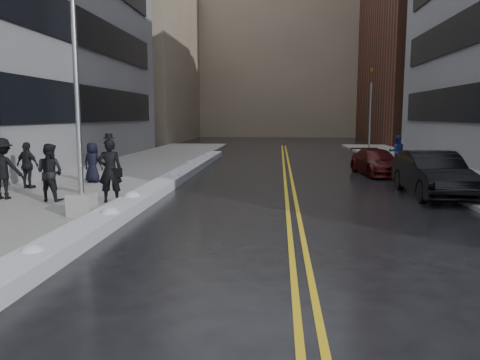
% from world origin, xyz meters
% --- Properties ---
extents(ground, '(160.00, 160.00, 0.00)m').
position_xyz_m(ground, '(0.00, 0.00, 0.00)').
color(ground, black).
rests_on(ground, ground).
extents(sidewalk_west, '(5.50, 50.00, 0.15)m').
position_xyz_m(sidewalk_west, '(-5.75, 10.00, 0.07)').
color(sidewalk_west, gray).
rests_on(sidewalk_west, ground).
extents(sidewalk_east, '(4.00, 50.00, 0.15)m').
position_xyz_m(sidewalk_east, '(10.00, 10.00, 0.07)').
color(sidewalk_east, gray).
rests_on(sidewalk_east, ground).
extents(lane_line_left, '(0.12, 50.00, 0.01)m').
position_xyz_m(lane_line_left, '(2.35, 10.00, 0.00)').
color(lane_line_left, gold).
rests_on(lane_line_left, ground).
extents(lane_line_right, '(0.12, 50.00, 0.01)m').
position_xyz_m(lane_line_right, '(2.65, 10.00, 0.00)').
color(lane_line_right, gold).
rests_on(lane_line_right, ground).
extents(snow_ridge, '(0.90, 30.00, 0.34)m').
position_xyz_m(snow_ridge, '(-2.45, 8.00, 0.17)').
color(snow_ridge, silver).
rests_on(snow_ridge, ground).
extents(building_west_far, '(14.00, 22.00, 18.00)m').
position_xyz_m(building_west_far, '(-15.50, 44.00, 9.00)').
color(building_west_far, gray).
rests_on(building_west_far, ground).
extents(building_east_far, '(14.00, 20.00, 28.00)m').
position_xyz_m(building_east_far, '(19.00, 42.00, 14.00)').
color(building_east_far, '#562D21').
rests_on(building_east_far, ground).
extents(building_far, '(36.00, 16.00, 22.00)m').
position_xyz_m(building_far, '(2.00, 60.00, 11.00)').
color(building_far, gray).
rests_on(building_far, ground).
extents(lamppost, '(0.65, 0.65, 7.62)m').
position_xyz_m(lamppost, '(-3.30, 2.00, 2.53)').
color(lamppost, gray).
rests_on(lamppost, sidewalk_west).
extents(fire_hydrant, '(0.26, 0.26, 0.73)m').
position_xyz_m(fire_hydrant, '(9.00, 10.00, 0.55)').
color(fire_hydrant, maroon).
rests_on(fire_hydrant, sidewalk_east).
extents(traffic_signal, '(0.16, 0.20, 6.00)m').
position_xyz_m(traffic_signal, '(8.50, 24.00, 3.40)').
color(traffic_signal, gray).
rests_on(traffic_signal, sidewalk_east).
extents(pedestrian_fedora, '(0.82, 0.63, 2.00)m').
position_xyz_m(pedestrian_fedora, '(-3.20, 3.95, 1.15)').
color(pedestrian_fedora, black).
rests_on(pedestrian_fedora, sidewalk_west).
extents(pedestrian_b, '(1.00, 0.84, 1.84)m').
position_xyz_m(pedestrian_b, '(-5.21, 4.03, 1.07)').
color(pedestrian_b, black).
rests_on(pedestrian_b, sidewalk_west).
extents(pedestrian_c, '(0.90, 0.68, 1.64)m').
position_xyz_m(pedestrian_c, '(-5.49, 8.17, 0.97)').
color(pedestrian_c, black).
rests_on(pedestrian_c, sidewalk_west).
extents(pedestrian_d, '(1.10, 0.71, 1.74)m').
position_xyz_m(pedestrian_d, '(-7.30, 6.47, 1.02)').
color(pedestrian_d, black).
rests_on(pedestrian_d, sidewalk_west).
extents(pedestrian_e, '(1.38, 0.92, 2.00)m').
position_xyz_m(pedestrian_e, '(-6.90, 4.23, 1.15)').
color(pedestrian_e, black).
rests_on(pedestrian_e, sidewalk_west).
extents(pedestrian_east, '(0.86, 0.69, 1.70)m').
position_xyz_m(pedestrian_east, '(8.20, 14.75, 1.00)').
color(pedestrian_east, navy).
rests_on(pedestrian_east, sidewalk_east).
extents(car_black, '(1.74, 4.88, 1.60)m').
position_xyz_m(car_black, '(7.50, 6.81, 0.80)').
color(car_black, black).
rests_on(car_black, ground).
extents(car_maroon, '(2.29, 4.44, 1.23)m').
position_xyz_m(car_maroon, '(6.81, 12.86, 0.62)').
color(car_maroon, '#360908').
rests_on(car_maroon, ground).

